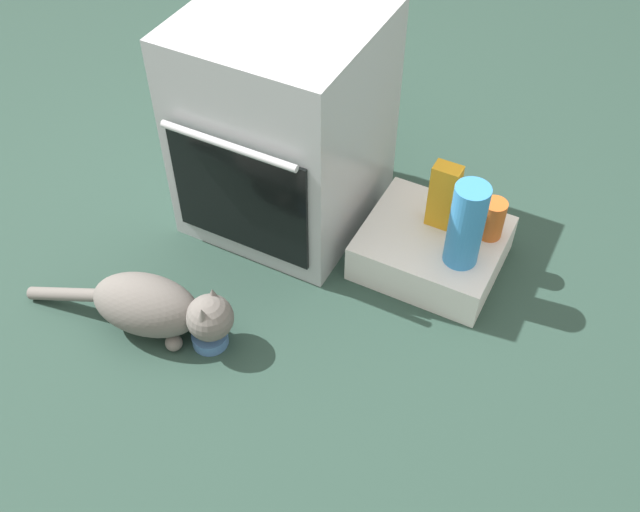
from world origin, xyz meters
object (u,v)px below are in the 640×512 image
food_bowl (210,337)px  sauce_jar (492,219)px  pantry_cabinet (432,248)px  oven (284,123)px  cat (157,307)px  water_bottle (466,225)px  juice_carton (444,196)px

food_bowl → sauce_jar: 0.98m
pantry_cabinet → sauce_jar: 0.23m
oven → cat: 0.74m
pantry_cabinet → water_bottle: water_bottle is taller
sauce_jar → water_bottle: 0.18m
pantry_cabinet → juice_carton: size_ratio=1.90×
pantry_cabinet → food_bowl: bearing=-127.2°
food_bowl → pantry_cabinet: bearing=52.8°
food_bowl → water_bottle: size_ratio=0.38×
sauce_jar → oven: bearing=-175.4°
sauce_jar → water_bottle: (-0.05, -0.15, 0.08)m
water_bottle → juice_carton: (-0.12, 0.13, -0.03)m
food_bowl → juice_carton: 0.87m
oven → juice_carton: (0.57, 0.04, -0.12)m
pantry_cabinet → juice_carton: bearing=93.1°
oven → pantry_cabinet: bearing=-2.0°
pantry_cabinet → cat: 0.93m
food_bowl → water_bottle: water_bottle is taller
sauce_jar → juice_carton: bearing=-172.1°
oven → water_bottle: (0.69, -0.09, -0.09)m
sauce_jar → water_bottle: water_bottle is taller
food_bowl → cat: bearing=-169.4°
cat → sauce_jar: bearing=32.0°
pantry_cabinet → sauce_jar: size_ratio=3.27×
sauce_jar → pantry_cabinet: bearing=-154.2°
sauce_jar → juice_carton: (-0.17, -0.02, 0.05)m
pantry_cabinet → food_bowl: pantry_cabinet is taller
water_bottle → cat: bearing=-142.0°
oven → juice_carton: bearing=3.6°
pantry_cabinet → juice_carton: 0.20m
cat → water_bottle: (0.76, 0.60, 0.18)m
pantry_cabinet → cat: size_ratio=0.64×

